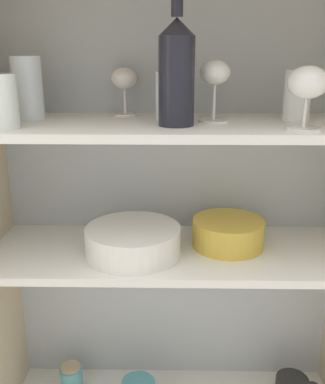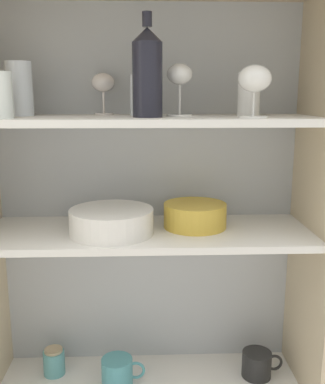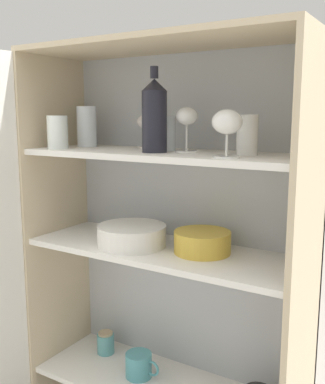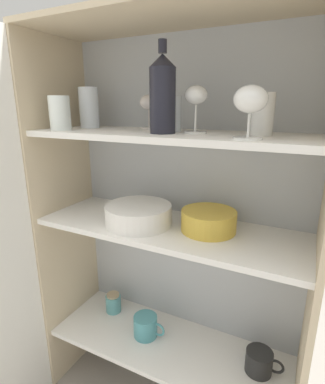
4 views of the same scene
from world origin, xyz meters
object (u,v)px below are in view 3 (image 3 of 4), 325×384
at_px(wine_bottle, 156,115).
at_px(storage_jar, 106,343).
at_px(plate_stack_white, 132,235).
at_px(mixing_bowl_large, 202,241).

relative_size(wine_bottle, storage_jar, 3.01).
height_order(plate_stack_white, mixing_bowl_large, same).
distance_m(plate_stack_white, storage_jar, 0.55).
relative_size(wine_bottle, mixing_bowl_large, 1.43).
xyz_separation_m(wine_bottle, storage_jar, (-0.32, 0.11, -0.91)).
height_order(plate_stack_white, storage_jar, plate_stack_white).
bearing_deg(wine_bottle, storage_jar, 160.48).
height_order(mixing_bowl_large, storage_jar, mixing_bowl_large).
distance_m(plate_stack_white, mixing_bowl_large, 0.25).
relative_size(plate_stack_white, mixing_bowl_large, 1.28).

